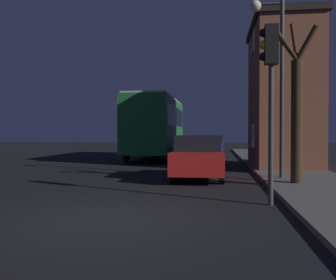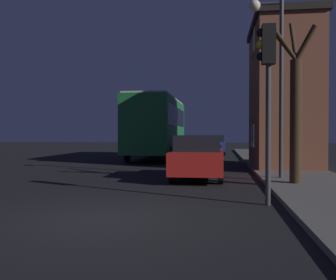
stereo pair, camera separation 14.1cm
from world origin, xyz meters
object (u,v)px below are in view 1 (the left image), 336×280
Objects in this scene: streetlamp at (273,60)px; traffic_light at (270,76)px; car_near_lane at (199,157)px; car_far_lane at (212,144)px; car_mid_lane at (204,148)px; bus at (156,123)px; bare_tree at (296,109)px.

streetlamp is 4.69m from traffic_light.
streetlamp is at bearing 80.70° from traffic_light.
car_far_lane is at bearing 88.77° from car_near_lane.
traffic_light is at bearing -69.13° from car_near_lane.
car_mid_lane is at bearing 90.49° from car_near_lane.
streetlamp reaches higher than car_near_lane.
car_mid_lane is 7.71m from car_far_lane.
traffic_light is 16.05m from bus.
bare_tree is 3.83m from car_near_lane.
streetlamp is 12.35m from bus.
bare_tree is 17.92m from car_far_lane.
bare_tree reaches higher than traffic_light.
bus reaches higher than car_mid_lane.
car_near_lane is (-1.82, 4.77, -2.16)m from traffic_light.
traffic_light is at bearing -71.66° from bus.
bare_tree is at bearing -69.96° from streetlamp.
bus is (-6.28, 12.13, -0.08)m from bare_tree.
car_far_lane is (3.57, 5.51, -1.51)m from bus.
bus is (-5.78, 10.75, -1.88)m from streetlamp.
bus is 2.28× the size of car_far_lane.
bus is at bearing 118.24° from streetlamp.
car_far_lane is (0.34, 15.95, -0.01)m from car_near_lane.
car_mid_lane is at bearing -34.80° from bus.
bus is (-5.05, 15.22, -0.66)m from traffic_light.
bare_tree is 1.18× the size of car_far_lane.
car_mid_lane is at bearing 107.45° from bare_tree.
bare_tree is (1.23, 3.09, -0.58)m from traffic_light.
streetlamp is 1.44× the size of car_near_lane.
streetlamp reaches higher than car_mid_lane.
car_near_lane is (3.23, -10.45, -1.50)m from bus.
traffic_light reaches higher than car_near_lane.
bare_tree is at bearing 68.21° from traffic_light.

